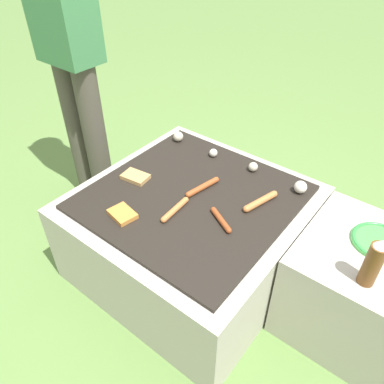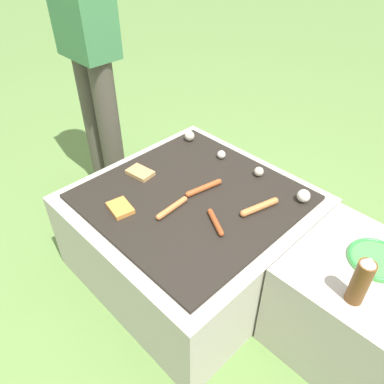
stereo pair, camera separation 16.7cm
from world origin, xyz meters
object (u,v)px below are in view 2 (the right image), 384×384
Objects in this scene: person_standing at (85,24)px; plate_colorful at (377,259)px; condiment_bottle at (361,280)px; sausage_front_center at (215,222)px.

person_standing is 1.67m from plate_colorful.
condiment_bottle is (1.59, -0.07, -0.46)m from person_standing.
plate_colorful is 1.03× the size of condiment_bottle.
sausage_front_center is 0.58m from condiment_bottle.
condiment_bottle reaches higher than plate_colorful.
condiment_bottle reaches higher than sausage_front_center.
person_standing is at bearing 172.56° from sausage_front_center.
person_standing reaches higher than sausage_front_center.
sausage_front_center is 0.69× the size of plate_colorful.
sausage_front_center is at bearing -7.44° from person_standing.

